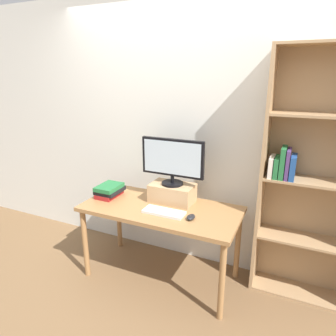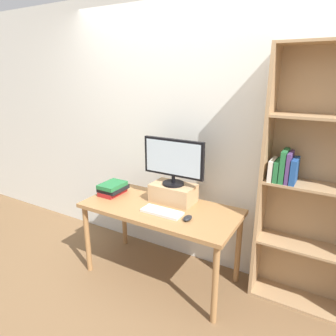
{
  "view_description": "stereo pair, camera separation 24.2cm",
  "coord_description": "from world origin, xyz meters",
  "px_view_note": "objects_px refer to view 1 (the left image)",
  "views": [
    {
      "loc": [
        1.08,
        -2.2,
        1.86
      ],
      "look_at": [
        0.04,
        0.06,
        1.08
      ],
      "focal_mm": 32.0,
      "sensor_mm": 36.0,
      "label": 1
    },
    {
      "loc": [
        1.29,
        -2.09,
        1.86
      ],
      "look_at": [
        0.04,
        0.06,
        1.08
      ],
      "focal_mm": 32.0,
      "sensor_mm": 36.0,
      "label": 2
    }
  ],
  "objects_px": {
    "computer_monitor": "(172,160)",
    "bookshelf_unit": "(316,180)",
    "computer_mouse": "(191,217)",
    "book_stack": "(109,190)",
    "desk": "(161,215)",
    "riser_box": "(172,193)",
    "keyboard": "(164,212)"
  },
  "relations": [
    {
      "from": "desk",
      "to": "bookshelf_unit",
      "type": "distance_m",
      "value": 1.33
    },
    {
      "from": "keyboard",
      "to": "desk",
      "type": "bearing_deg",
      "value": 127.76
    },
    {
      "from": "riser_box",
      "to": "computer_mouse",
      "type": "distance_m",
      "value": 0.4
    },
    {
      "from": "computer_mouse",
      "to": "bookshelf_unit",
      "type": "bearing_deg",
      "value": 26.17
    },
    {
      "from": "desk",
      "to": "riser_box",
      "type": "relative_size",
      "value": 3.5
    },
    {
      "from": "bookshelf_unit",
      "to": "keyboard",
      "type": "bearing_deg",
      "value": -159.19
    },
    {
      "from": "keyboard",
      "to": "computer_monitor",
      "type": "bearing_deg",
      "value": 98.1
    },
    {
      "from": "desk",
      "to": "keyboard",
      "type": "height_order",
      "value": "keyboard"
    },
    {
      "from": "bookshelf_unit",
      "to": "riser_box",
      "type": "bearing_deg",
      "value": -171.78
    },
    {
      "from": "riser_box",
      "to": "keyboard",
      "type": "bearing_deg",
      "value": -81.95
    },
    {
      "from": "bookshelf_unit",
      "to": "computer_monitor",
      "type": "xyz_separation_m",
      "value": [
        -1.18,
        -0.17,
        0.07
      ]
    },
    {
      "from": "desk",
      "to": "computer_monitor",
      "type": "bearing_deg",
      "value": 75.27
    },
    {
      "from": "computer_monitor",
      "to": "bookshelf_unit",
      "type": "bearing_deg",
      "value": 8.29
    },
    {
      "from": "desk",
      "to": "keyboard",
      "type": "distance_m",
      "value": 0.16
    },
    {
      "from": "book_stack",
      "to": "bookshelf_unit",
      "type": "bearing_deg",
      "value": 10.01
    },
    {
      "from": "computer_monitor",
      "to": "book_stack",
      "type": "relative_size",
      "value": 2.17
    },
    {
      "from": "riser_box",
      "to": "keyboard",
      "type": "height_order",
      "value": "riser_box"
    },
    {
      "from": "bookshelf_unit",
      "to": "riser_box",
      "type": "xyz_separation_m",
      "value": [
        -1.18,
        -0.17,
        -0.24
      ]
    },
    {
      "from": "computer_mouse",
      "to": "book_stack",
      "type": "xyz_separation_m",
      "value": [
        -0.89,
        0.12,
        0.04
      ]
    },
    {
      "from": "computer_mouse",
      "to": "book_stack",
      "type": "height_order",
      "value": "book_stack"
    },
    {
      "from": "desk",
      "to": "computer_monitor",
      "type": "relative_size",
      "value": 2.39
    },
    {
      "from": "bookshelf_unit",
      "to": "book_stack",
      "type": "xyz_separation_m",
      "value": [
        -1.78,
        -0.31,
        -0.27
      ]
    },
    {
      "from": "computer_monitor",
      "to": "book_stack",
      "type": "xyz_separation_m",
      "value": [
        -0.6,
        -0.14,
        -0.34
      ]
    },
    {
      "from": "keyboard",
      "to": "book_stack",
      "type": "height_order",
      "value": "book_stack"
    },
    {
      "from": "desk",
      "to": "computer_mouse",
      "type": "xyz_separation_m",
      "value": [
        0.33,
        -0.11,
        0.1
      ]
    },
    {
      "from": "desk",
      "to": "computer_monitor",
      "type": "height_order",
      "value": "computer_monitor"
    },
    {
      "from": "riser_box",
      "to": "computer_monitor",
      "type": "xyz_separation_m",
      "value": [
        0.0,
        -0.0,
        0.32
      ]
    },
    {
      "from": "book_stack",
      "to": "desk",
      "type": "bearing_deg",
      "value": -1.71
    },
    {
      "from": "bookshelf_unit",
      "to": "book_stack",
      "type": "distance_m",
      "value": 1.83
    },
    {
      "from": "desk",
      "to": "computer_monitor",
      "type": "xyz_separation_m",
      "value": [
        0.04,
        0.16,
        0.48
      ]
    },
    {
      "from": "bookshelf_unit",
      "to": "computer_mouse",
      "type": "height_order",
      "value": "bookshelf_unit"
    },
    {
      "from": "riser_box",
      "to": "desk",
      "type": "bearing_deg",
      "value": -104.6
    }
  ]
}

